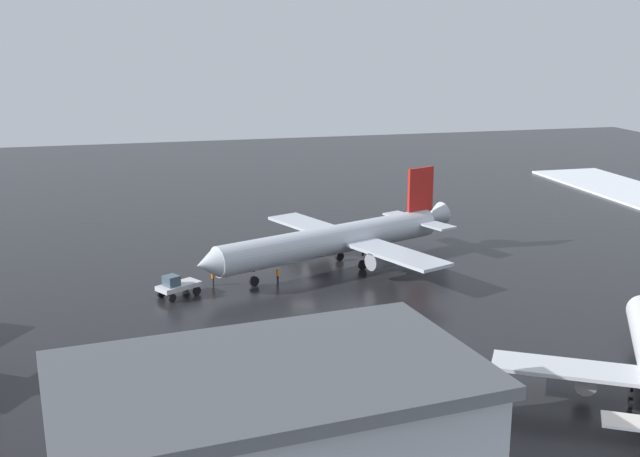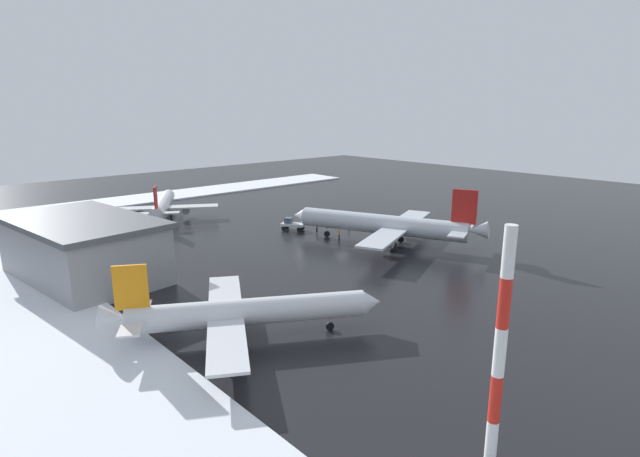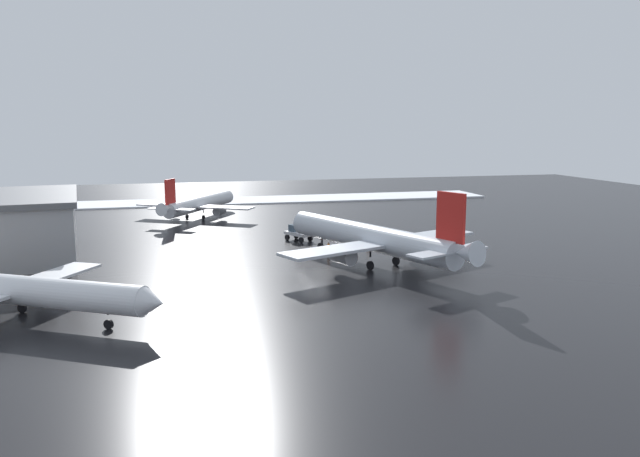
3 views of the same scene
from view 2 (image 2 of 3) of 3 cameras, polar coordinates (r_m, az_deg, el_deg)
The scene contains 12 objects.
ground_plane at distance 90.06m, azimuth 2.61°, elevation -1.70°, with size 240.00×240.00×0.00m, color black.
snow_bank_far at distance 66.82m, azimuth -29.90°, elevation -9.03°, with size 152.00×16.00×0.36m, color white.
snow_bank_left at distance 144.29m, azimuth -16.53°, elevation 3.68°, with size 14.00×116.00×0.36m, color white.
airplane_parked_portside at distance 89.53m, azimuth 7.55°, elevation 0.45°, with size 34.74×29.42×10.79m.
airplane_parked_starboard at distance 115.71m, azimuth -17.52°, elevation 2.58°, with size 26.03×22.29×8.63m.
airplane_foreground_jet at distance 53.87m, azimuth -8.83°, elevation -9.42°, with size 22.81×26.64×8.80m.
pushback_tug at distance 99.45m, azimuth -3.25°, elevation 0.54°, with size 5.07×4.27×2.50m.
ground_crew_near_tug at distance 101.28m, azimuth 3.34°, elevation 0.60°, with size 0.36×0.36×1.71m.
ground_crew_mid_apron at distance 98.27m, azimuth -0.36°, elevation 0.21°, with size 0.36×0.36×1.71m.
ground_crew_beside_wing at distance 92.64m, azimuth 2.21°, elevation -0.64°, with size 0.36×0.36×1.71m.
antenna_mast at distance 31.57m, azimuth 19.62°, elevation -15.55°, with size 0.70×0.70×17.84m.
cargo_hangar at distance 78.22m, azimuth -25.41°, elevation -2.07°, with size 26.63×17.91×8.80m.
Camera 2 is at (61.41, -61.38, 23.94)m, focal length 28.00 mm.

